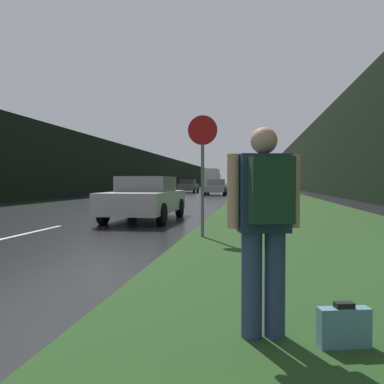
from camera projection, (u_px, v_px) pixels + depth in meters
name	position (u px, v px, depth m)	size (l,w,h in m)	color
grass_verge	(269.00, 194.00, 40.35)	(6.00, 240.00, 0.02)	#26471E
lane_stripe_b	(30.00, 233.00, 9.70)	(0.12, 3.00, 0.01)	silver
lane_stripe_c	(123.00, 211.00, 16.62)	(0.12, 3.00, 0.01)	silver
lane_stripe_d	(161.00, 203.00, 23.54)	(0.12, 3.00, 0.01)	silver
treeline_far_side	(136.00, 171.00, 52.65)	(2.00, 140.00, 5.28)	black
treeline_near_side	(316.00, 160.00, 49.24)	(2.00, 140.00, 7.82)	black
stop_sign	(203.00, 164.00, 8.81)	(0.64, 0.07, 2.66)	slate
hitchhiker_with_backpack	(265.00, 218.00, 3.08)	(0.55, 0.47, 1.63)	navy
suitcase	(344.00, 328.00, 2.94)	(0.39, 0.20, 0.35)	#6093A8
car_passing_near	(146.00, 198.00, 12.85)	(1.91, 4.50, 1.39)	#BCBCBC
car_passing_far	(216.00, 187.00, 36.89)	(1.87, 4.03, 1.45)	#9E9EA3
car_oncoming	(189.00, 186.00, 45.31)	(1.85, 4.74, 1.49)	#4C514C
delivery_truck	(211.00, 178.00, 69.71)	(2.64, 8.96, 3.38)	gray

